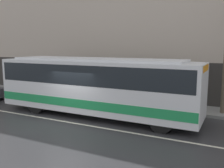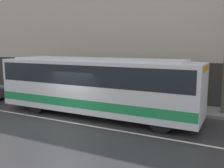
{
  "view_description": "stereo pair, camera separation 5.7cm",
  "coord_description": "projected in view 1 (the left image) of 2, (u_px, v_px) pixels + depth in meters",
  "views": [
    {
      "loc": [
        7.48,
        -9.84,
        3.81
      ],
      "look_at": [
        1.61,
        1.73,
        1.83
      ],
      "focal_mm": 40.0,
      "sensor_mm": 36.0,
      "label": 1
    },
    {
      "loc": [
        7.53,
        -9.81,
        3.81
      ],
      "look_at": [
        1.61,
        1.73,
        1.83
      ],
      "focal_mm": 40.0,
      "sensor_mm": 36.0,
      "label": 2
    }
  ],
  "objects": [
    {
      "name": "building_facade",
      "position": [
        121.0,
        15.0,
        17.3
      ],
      "size": [
        60.0,
        0.35,
        12.33
      ],
      "color": "#B7A899",
      "rests_on": "ground_plane"
    },
    {
      "name": "transit_bus",
      "position": [
        95.0,
        84.0,
        13.58
      ],
      "size": [
        11.29,
        2.62,
        3.16
      ],
      "color": "silver",
      "rests_on": "ground_plane"
    },
    {
      "name": "pedestrian_waiting",
      "position": [
        120.0,
        91.0,
        16.43
      ],
      "size": [
        0.36,
        0.36,
        1.57
      ],
      "color": "maroon",
      "rests_on": "sidewalk"
    },
    {
      "name": "sidewalk",
      "position": [
        113.0,
        101.0,
        17.09
      ],
      "size": [
        60.0,
        2.22,
        0.17
      ],
      "color": "gray",
      "rests_on": "ground_plane"
    },
    {
      "name": "ground_plane",
      "position": [
        68.0,
        122.0,
        12.59
      ],
      "size": [
        60.0,
        60.0,
        0.0
      ],
      "primitive_type": "plane",
      "color": "#2D2D30"
    },
    {
      "name": "lane_stripe",
      "position": [
        68.0,
        122.0,
        12.59
      ],
      "size": [
        54.0,
        0.14,
        0.01
      ],
      "color": "beige",
      "rests_on": "ground_plane"
    }
  ]
}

